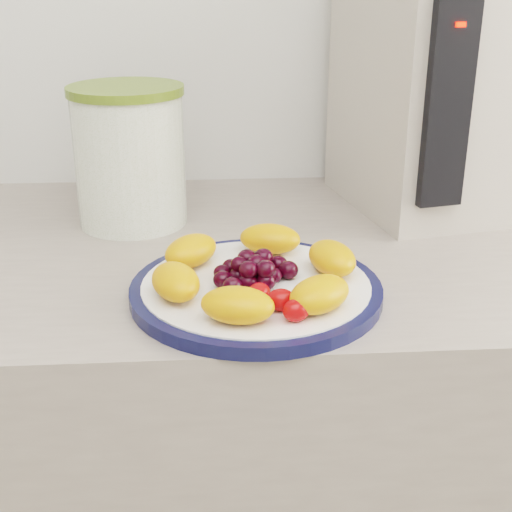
{
  "coord_description": "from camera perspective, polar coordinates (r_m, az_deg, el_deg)",
  "views": [
    {
      "loc": [
        -0.11,
        0.31,
        1.25
      ],
      "look_at": [
        -0.06,
        1.03,
        0.95
      ],
      "focal_mm": 50.0,
      "sensor_mm": 36.0,
      "label": 1
    }
  ],
  "objects": [
    {
      "name": "plate_rim",
      "position": [
        0.8,
        -0.0,
        -2.79
      ],
      "size": [
        0.28,
        0.28,
        0.01
      ],
      "primitive_type": "cylinder",
      "color": "#0F143B",
      "rests_on": "counter"
    },
    {
      "name": "canister",
      "position": [
        1.02,
        -10.04,
        7.53
      ],
      "size": [
        0.2,
        0.2,
        0.18
      ],
      "primitive_type": "cylinder",
      "rotation": [
        0.0,
        0.0,
        -0.38
      ],
      "color": "#51691E",
      "rests_on": "counter"
    },
    {
      "name": "plate_face",
      "position": [
        0.8,
        -0.0,
        -2.73
      ],
      "size": [
        0.26,
        0.26,
        0.02
      ],
      "primitive_type": "cylinder",
      "color": "white",
      "rests_on": "counter"
    },
    {
      "name": "counter",
      "position": [
        1.21,
        2.61,
        -19.12
      ],
      "size": [
        3.5,
        0.6,
        0.9
      ],
      "primitive_type": "cube",
      "color": "gray",
      "rests_on": "floor"
    },
    {
      "name": "canister_lid",
      "position": [
        1.0,
        -10.43,
        12.93
      ],
      "size": [
        0.21,
        0.21,
        0.01
      ],
      "primitive_type": "cylinder",
      "rotation": [
        0.0,
        0.0,
        -0.38
      ],
      "color": "#5E7226",
      "rests_on": "canister"
    },
    {
      "name": "appliance_body",
      "position": [
        1.1,
        13.51,
        12.8
      ],
      "size": [
        0.25,
        0.32,
        0.35
      ],
      "primitive_type": "cube",
      "rotation": [
        0.0,
        0.0,
        0.21
      ],
      "color": "#B9AEA1",
      "rests_on": "counter"
    },
    {
      "name": "appliance_led",
      "position": [
        0.93,
        16.04,
        17.38
      ],
      "size": [
        0.01,
        0.01,
        0.01
      ],
      "primitive_type": "cube",
      "rotation": [
        0.0,
        0.0,
        0.21
      ],
      "color": "#FF0C05",
      "rests_on": "appliance_panel"
    },
    {
      "name": "appliance_panel",
      "position": [
        0.95,
        15.04,
        11.48
      ],
      "size": [
        0.06,
        0.03,
        0.26
      ],
      "primitive_type": "cube",
      "rotation": [
        0.0,
        0.0,
        0.21
      ],
      "color": "black",
      "rests_on": "appliance_body"
    },
    {
      "name": "fruit_plate",
      "position": [
        0.79,
        0.01,
        -1.25
      ],
      "size": [
        0.25,
        0.25,
        0.04
      ],
      "color": "orange",
      "rests_on": "plate_face"
    }
  ]
}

